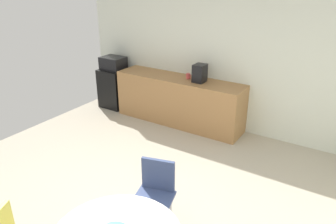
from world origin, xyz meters
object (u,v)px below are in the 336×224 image
mini_fridge (115,88)px  mug_white (188,76)px  chair_navy (156,188)px  coffee_maker (200,73)px  microwave (113,63)px

mini_fridge → mug_white: mug_white is taller
chair_navy → coffee_maker: coffee_maker is taller
mini_fridge → chair_navy: 3.83m
mini_fridge → microwave: bearing=0.0°
mug_white → coffee_maker: bearing=-13.2°
mini_fridge → mug_white: 1.85m
mini_fridge → mug_white: bearing=2.0°
chair_navy → coffee_maker: 2.75m
chair_navy → mug_white: mug_white is taller
mini_fridge → microwave: microwave is taller
microwave → chair_navy: size_ratio=0.58×
mini_fridge → microwave: 0.54m
mini_fridge → coffee_maker: size_ratio=2.58×
mini_fridge → microwave: size_ratio=1.72×
microwave → chair_navy: (2.83, -2.57, -0.43)m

